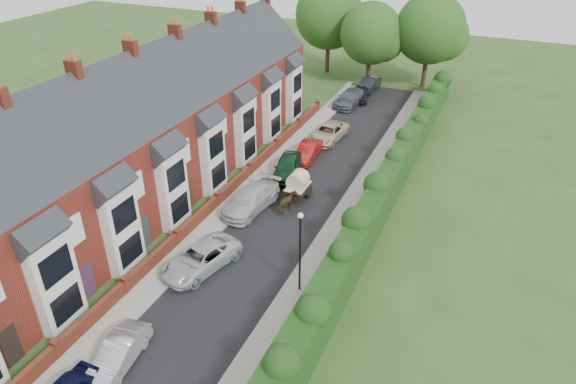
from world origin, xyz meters
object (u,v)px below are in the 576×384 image
Objects in this scene: car_beige at (328,133)px; car_white at (251,199)px; car_silver_b at (201,259)px; car_green at (287,167)px; car_black at (361,93)px; horse_cart at (298,184)px; car_red at (308,151)px; car_grey at (350,98)px; horse at (288,203)px; car_silver_a at (118,354)px; lamppost at (300,243)px.

car_white is at bearing -89.26° from car_beige.
car_green is at bearing 104.38° from car_silver_b.
car_beige is (0.71, 20.27, -0.01)m from car_silver_b.
car_black is (0.67, 24.40, -0.03)m from car_white.
car_beige is 1.15× the size of car_black.
car_red is at bearing 105.56° from horse_cart.
car_green is 18.94m from car_black.
car_grey is 21.88m from horse.
horse is at bearing 75.71° from car_silver_a.
car_black is (0.27, 18.94, -0.06)m from car_green.
horse_cart reaches higher than car_beige.
car_white is 1.14× the size of car_green.
car_red is at bearing 82.52° from car_silver_a.
car_beige is 10.84m from horse_cart.
car_green is (0.08, 12.53, 0.09)m from car_silver_b.
car_beige is at bearing 92.52° from car_white.
car_red is 4.28m from car_beige.
car_silver_a is at bearing -85.67° from car_beige.
lamppost is at bearing -66.91° from horse_cart.
lamppost is at bearing -72.34° from car_red.
lamppost is 1.03× the size of car_beige.
car_silver_b is 9.82m from horse_cart.
car_grey is (-0.88, 9.20, 0.08)m from car_beige.
car_red is (0.33, 3.47, -0.12)m from car_green.
horse_cart reaches higher than car_white.
car_silver_a is 7.66m from car_silver_b.
car_silver_a is at bearing -96.36° from horse_cart.
car_red is at bearing -99.24° from car_black.
lamppost is 1.63× the size of horse_cart.
car_black is 2.58× the size of horse.
lamppost is 1.18× the size of car_black.
car_beige is at bearing 81.97° from car_silver_a.
car_grey is at bearing 96.83° from horse_cart.
car_black is (-5.73, 31.00, -2.55)m from lamppost.
horse is (2.13, -4.81, -0.08)m from car_green.
car_red is 0.94× the size of car_black.
horse is (-3.87, 7.25, -2.58)m from lamppost.
car_beige is 0.93× the size of car_grey.
horse_cart reaches higher than car_black.
car_grey reaches higher than car_red.
car_silver_b is 1.17× the size of car_black.
car_red is 0.77× the size of car_grey.
car_silver_b is at bearing -93.88° from car_red.
lamppost reaches higher than car_white.
car_white is (-6.40, 6.60, -2.52)m from lamppost.
car_silver_a is 15.49m from horse.
lamppost reaches higher than car_red.
car_silver_a is at bearing -92.69° from car_red.
horse_cart is (1.86, -21.92, 0.56)m from car_black.
car_green is 1.14× the size of car_red.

